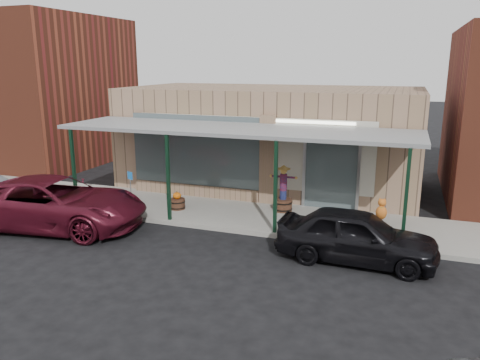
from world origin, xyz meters
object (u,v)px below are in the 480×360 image
(barrel_scarecrow, at_px, (283,195))
(parked_sedan, at_px, (356,236))
(handicap_sign, at_px, (130,185))
(barrel_pumpkin, at_px, (177,202))
(car_maroon, at_px, (54,203))

(barrel_scarecrow, xyz_separation_m, parked_sedan, (2.83, -3.19, 0.01))
(handicap_sign, bearing_deg, barrel_scarecrow, 38.88)
(barrel_pumpkin, distance_m, car_maroon, 4.06)
(handicap_sign, distance_m, parked_sedan, 8.22)
(parked_sedan, bearing_deg, barrel_pumpkin, 73.46)
(barrel_pumpkin, relative_size, parked_sedan, 0.17)
(barrel_pumpkin, height_order, car_maroon, car_maroon)
(car_maroon, bearing_deg, handicap_sign, -40.71)
(parked_sedan, relative_size, car_maroon, 0.73)
(barrel_pumpkin, xyz_separation_m, parked_sedan, (6.43, -2.17, 0.34))
(barrel_scarecrow, height_order, handicap_sign, barrel_scarecrow)
(barrel_pumpkin, relative_size, handicap_sign, 0.54)
(parked_sedan, xyz_separation_m, car_maroon, (-9.46, -0.51, 0.10))
(barrel_scarecrow, bearing_deg, barrel_pumpkin, -178.46)
(barrel_scarecrow, bearing_deg, car_maroon, -165.19)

